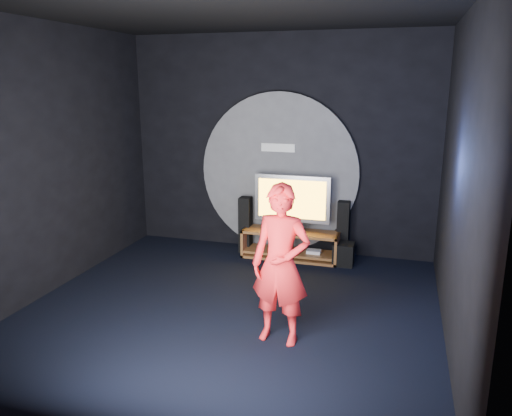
{
  "coord_description": "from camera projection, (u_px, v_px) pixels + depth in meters",
  "views": [
    {
      "loc": [
        1.91,
        -5.35,
        2.74
      ],
      "look_at": [
        0.03,
        1.05,
        1.05
      ],
      "focal_mm": 35.0,
      "sensor_mm": 36.0,
      "label": 1
    }
  ],
  "objects": [
    {
      "name": "floor",
      "position": [
        230.0,
        310.0,
        6.17
      ],
      "size": [
        5.0,
        5.0,
        0.0
      ],
      "primitive_type": "plane",
      "color": "black",
      "rests_on": "ground"
    },
    {
      "name": "back_wall",
      "position": [
        280.0,
        145.0,
        8.07
      ],
      "size": [
        5.0,
        0.04,
        3.5
      ],
      "primitive_type": "cube",
      "color": "black",
      "rests_on": "ground"
    },
    {
      "name": "front_wall",
      "position": [
        106.0,
        230.0,
        3.42
      ],
      "size": [
        5.0,
        0.04,
        3.5
      ],
      "primitive_type": "cube",
      "color": "black",
      "rests_on": "ground"
    },
    {
      "name": "left_wall",
      "position": [
        45.0,
        161.0,
        6.43
      ],
      "size": [
        0.04,
        5.0,
        3.5
      ],
      "primitive_type": "cube",
      "color": "black",
      "rests_on": "ground"
    },
    {
      "name": "right_wall",
      "position": [
        460.0,
        182.0,
        5.06
      ],
      "size": [
        0.04,
        5.0,
        3.5
      ],
      "primitive_type": "cube",
      "color": "black",
      "rests_on": "ground"
    },
    {
      "name": "ceiling",
      "position": [
        226.0,
        8.0,
        5.31
      ],
      "size": [
        5.0,
        5.0,
        0.01
      ],
      "primitive_type": "cube",
      "color": "black",
      "rests_on": "back_wall"
    },
    {
      "name": "wall_disc_panel",
      "position": [
        279.0,
        173.0,
        8.12
      ],
      "size": [
        2.6,
        0.11,
        2.6
      ],
      "color": "#515156",
      "rests_on": "ground"
    },
    {
      "name": "media_console",
      "position": [
        291.0,
        246.0,
        7.95
      ],
      "size": [
        1.53,
        0.45,
        0.45
      ],
      "color": "#9E5130",
      "rests_on": "ground"
    },
    {
      "name": "tv",
      "position": [
        292.0,
        201.0,
        7.83
      ],
      "size": [
        1.2,
        0.22,
        0.88
      ],
      "color": "#B3B3BB",
      "rests_on": "media_console"
    },
    {
      "name": "center_speaker",
      "position": [
        289.0,
        229.0,
        7.74
      ],
      "size": [
        0.4,
        0.15,
        0.15
      ],
      "primitive_type": "cube",
      "color": "black",
      "rests_on": "media_console"
    },
    {
      "name": "remote",
      "position": [
        269.0,
        231.0,
        7.86
      ],
      "size": [
        0.18,
        0.05,
        0.02
      ],
      "primitive_type": "cube",
      "color": "black",
      "rests_on": "media_console"
    },
    {
      "name": "tower_speaker_left",
      "position": [
        245.0,
        225.0,
        8.18
      ],
      "size": [
        0.19,
        0.21,
        0.93
      ],
      "primitive_type": "cube",
      "color": "black",
      "rests_on": "ground"
    },
    {
      "name": "tower_speaker_right",
      "position": [
        343.0,
        230.0,
        7.92
      ],
      "size": [
        0.19,
        0.21,
        0.93
      ],
      "primitive_type": "cube",
      "color": "black",
      "rests_on": "ground"
    },
    {
      "name": "subwoofer",
      "position": [
        343.0,
        254.0,
        7.67
      ],
      "size": [
        0.31,
        0.31,
        0.34
      ],
      "primitive_type": "cube",
      "color": "black",
      "rests_on": "ground"
    },
    {
      "name": "player",
      "position": [
        281.0,
        265.0,
        5.25
      ],
      "size": [
        0.67,
        0.47,
        1.74
      ],
      "primitive_type": "imported",
      "rotation": [
        0.0,
        0.0,
        -0.09
      ],
      "color": "red",
      "rests_on": "ground"
    }
  ]
}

